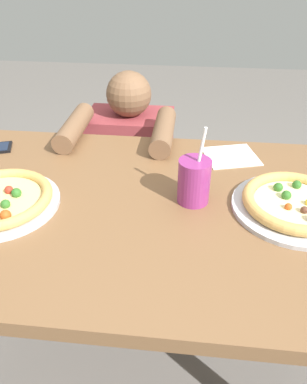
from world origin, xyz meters
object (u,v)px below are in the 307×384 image
Objects in this scene: pizza_near at (0,200)px; pizza_far at (294,204)px; drink_cup_colored at (194,181)px; diner_seated at (132,182)px.

pizza_near is 0.96× the size of pizza_far.
pizza_near is 1.43× the size of drink_cup_colored.
pizza_far is 0.26m from drink_cup_colored.
pizza_near is 0.33× the size of diner_seated.
diner_seated is (0.23, 0.65, -0.34)m from pizza_near.
drink_cup_colored is 0.23× the size of diner_seated.
pizza_near is at bearing -175.05° from pizza_far.
drink_cup_colored is at bearing -64.96° from diner_seated.
drink_cup_colored reaches higher than diner_seated.
drink_cup_colored is (-0.26, 0.01, 0.04)m from pizza_far.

